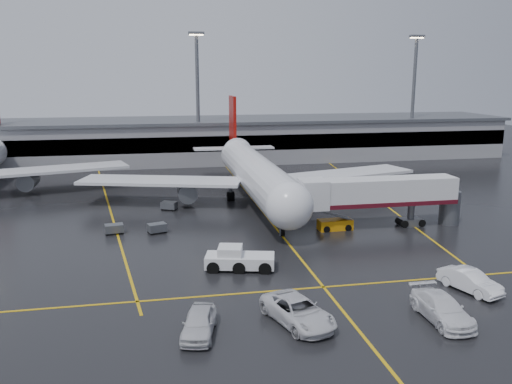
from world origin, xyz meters
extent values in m
plane|color=black|center=(0.00, 0.00, 0.00)|extent=(220.00, 220.00, 0.00)
cube|color=gold|center=(0.00, 0.00, 0.01)|extent=(0.25, 90.00, 0.02)
cube|color=gold|center=(0.00, -22.00, 0.01)|extent=(60.00, 0.25, 0.02)
cube|color=gold|center=(-20.00, 10.00, 0.01)|extent=(9.99, 69.35, 0.02)
cube|color=gold|center=(18.00, 10.00, 0.01)|extent=(7.57, 69.64, 0.02)
cube|color=gray|center=(0.00, 48.00, 4.00)|extent=(120.00, 18.00, 8.00)
cube|color=black|center=(0.00, 39.20, 4.50)|extent=(120.00, 0.40, 3.00)
cube|color=#595B60|center=(0.00, 48.00, 8.30)|extent=(122.00, 19.00, 0.60)
cylinder|color=#595B60|center=(-5.00, 42.00, 12.50)|extent=(0.70, 0.70, 25.00)
cube|color=#595B60|center=(-5.00, 42.00, 25.20)|extent=(3.00, 1.20, 0.50)
cube|color=#FFE5B2|center=(-5.00, 42.00, 24.90)|extent=(2.60, 0.90, 0.20)
cylinder|color=#595B60|center=(40.00, 42.00, 12.50)|extent=(0.70, 0.70, 25.00)
cube|color=#595B60|center=(40.00, 42.00, 25.20)|extent=(3.00, 1.20, 0.50)
cube|color=#FFE5B2|center=(40.00, 42.00, 24.90)|extent=(2.60, 0.90, 0.20)
cylinder|color=silver|center=(0.00, 8.00, 4.20)|extent=(5.20, 36.00, 5.20)
sphere|color=silver|center=(0.00, -10.00, 4.20)|extent=(5.20, 5.20, 5.20)
cone|color=silver|center=(0.00, 29.00, 4.80)|extent=(4.94, 8.00, 4.94)
cube|color=maroon|center=(0.00, 30.00, 9.70)|extent=(0.50, 5.50, 8.50)
cube|color=silver|center=(0.00, 29.00, 5.00)|extent=(14.00, 3.00, 0.25)
cube|color=silver|center=(-13.00, 10.00, 3.40)|extent=(22.80, 11.83, 0.40)
cube|color=silver|center=(13.00, 10.00, 3.40)|extent=(22.80, 11.83, 0.40)
cylinder|color=#595B60|center=(-9.50, 9.00, 2.00)|extent=(2.60, 4.50, 2.60)
cylinder|color=#595B60|center=(9.50, 9.00, 2.00)|extent=(2.60, 4.50, 2.60)
cylinder|color=#595B60|center=(0.00, -7.00, 1.00)|extent=(0.56, 0.56, 2.00)
cylinder|color=#595B60|center=(-3.20, 11.00, 1.00)|extent=(0.56, 0.56, 2.00)
cylinder|color=#595B60|center=(3.20, 11.00, 1.00)|extent=(0.56, 0.56, 2.00)
cylinder|color=black|center=(0.00, -7.00, 0.45)|extent=(0.40, 1.10, 1.10)
cylinder|color=black|center=(-3.20, 11.00, 0.55)|extent=(1.00, 1.40, 1.40)
cylinder|color=black|center=(3.20, 11.00, 0.55)|extent=(1.00, 1.40, 1.40)
cube|color=silver|center=(-29.00, 22.00, 3.40)|extent=(22.80, 11.83, 0.40)
cylinder|color=#595B60|center=(-32.50, 21.00, 2.00)|extent=(2.60, 4.50, 2.60)
cube|color=silver|center=(12.00, -6.00, 4.40)|extent=(18.00, 3.20, 3.00)
cube|color=#4B0B16|center=(12.00, -6.00, 3.10)|extent=(18.00, 3.30, 0.50)
cube|color=silver|center=(3.80, -6.00, 4.40)|extent=(3.00, 3.40, 3.30)
cylinder|color=#595B60|center=(16.00, -6.00, 1.50)|extent=(0.80, 0.80, 3.00)
cube|color=#595B60|center=(16.00, -6.00, 0.45)|extent=(2.60, 1.60, 0.90)
cylinder|color=#595B60|center=(21.00, -6.00, 2.00)|extent=(2.40, 2.40, 4.00)
cylinder|color=black|center=(14.90, -6.00, 0.45)|extent=(0.90, 1.80, 0.90)
cylinder|color=black|center=(17.10, -6.00, 0.45)|extent=(0.90, 1.80, 0.90)
cube|color=silver|center=(-6.29, -16.38, 0.82)|extent=(6.76, 3.94, 1.09)
cube|color=silver|center=(-7.17, -16.17, 1.72)|extent=(2.62, 2.62, 0.91)
cube|color=black|center=(-7.17, -16.17, 1.72)|extent=(2.36, 2.36, 0.82)
cylinder|color=black|center=(-8.58, -15.84, 0.50)|extent=(1.78, 2.92, 1.18)
cylinder|color=black|center=(-6.29, -16.38, 0.50)|extent=(1.78, 2.92, 1.18)
cylinder|color=black|center=(-4.00, -16.93, 0.50)|extent=(1.78, 2.92, 1.18)
cube|color=orange|center=(6.62, -5.85, 0.60)|extent=(4.02, 1.80, 1.21)
cube|color=#595B60|center=(6.62, -5.85, 1.76)|extent=(3.85, 1.13, 1.38)
cylinder|color=black|center=(5.30, -5.90, 0.33)|extent=(0.84, 1.90, 0.77)
cylinder|color=black|center=(7.94, -5.80, 0.33)|extent=(0.84, 1.90, 0.77)
imported|color=silver|center=(-3.92, -28.04, 0.94)|extent=(5.04, 7.38, 1.87)
imported|color=white|center=(6.59, -29.56, 0.93)|extent=(2.62, 6.40, 1.85)
imported|color=white|center=(11.69, -25.09, 0.90)|extent=(3.60, 5.81, 1.81)
imported|color=silver|center=(-11.12, -28.40, 0.90)|extent=(3.25, 5.60, 1.79)
cube|color=#595B60|center=(-13.73, -3.33, 0.65)|extent=(2.31, 1.87, 0.90)
cylinder|color=black|center=(-14.33, -4.06, 0.18)|extent=(0.40, 0.20, 0.40)
cylinder|color=black|center=(-12.81, -3.55, 0.18)|extent=(0.40, 0.20, 0.40)
cylinder|color=black|center=(-14.65, -3.11, 0.18)|extent=(0.40, 0.20, 0.40)
cylinder|color=black|center=(-13.13, -2.61, 0.18)|extent=(0.40, 0.20, 0.40)
cube|color=#595B60|center=(-18.50, -2.71, 0.65)|extent=(2.18, 1.60, 0.90)
cylinder|color=black|center=(-19.21, -3.33, 0.18)|extent=(0.40, 0.20, 0.40)
cylinder|color=black|center=(-17.63, -3.07, 0.18)|extent=(0.40, 0.20, 0.40)
cylinder|color=black|center=(-19.37, -2.34, 0.18)|extent=(0.40, 0.20, 0.40)
cylinder|color=black|center=(-17.79, -2.08, 0.18)|extent=(0.40, 0.20, 0.40)
cube|color=#595B60|center=(-12.03, 7.03, 0.65)|extent=(2.37, 2.04, 0.90)
cylinder|color=black|center=(-12.97, 6.93, 0.18)|extent=(0.40, 0.20, 0.40)
cylinder|color=black|center=(-11.53, 6.23, 0.18)|extent=(0.40, 0.20, 0.40)
cylinder|color=black|center=(-12.53, 7.83, 0.18)|extent=(0.40, 0.20, 0.40)
cylinder|color=black|center=(-11.09, 7.13, 0.18)|extent=(0.40, 0.20, 0.40)
camera|label=1|loc=(-13.67, -62.48, 17.76)|focal=37.31mm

